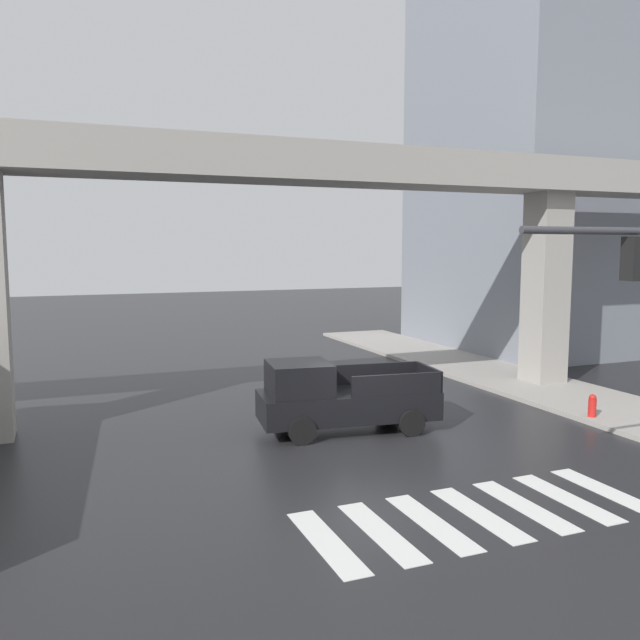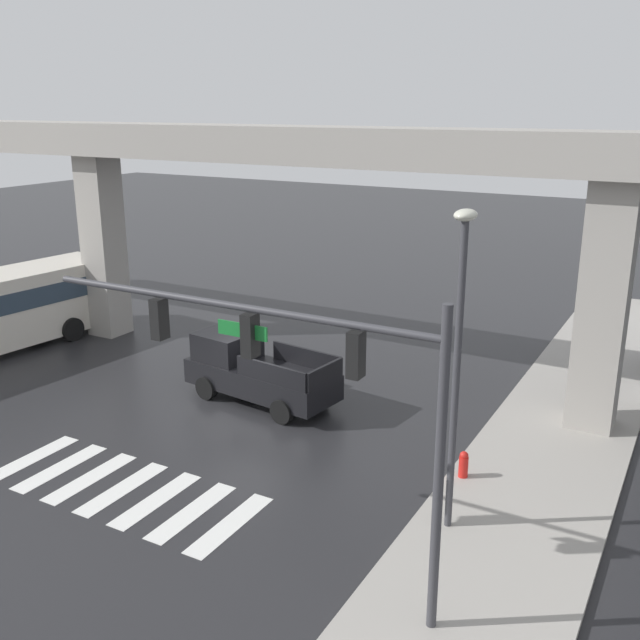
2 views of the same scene
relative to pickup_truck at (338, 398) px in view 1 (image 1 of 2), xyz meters
name	(u,v)px [view 1 (image 1 of 2)]	position (x,y,z in m)	size (l,w,h in m)	color
ground_plane	(364,441)	(0.31, -1.10, -0.99)	(120.00, 120.00, 0.00)	#232326
crosswalk_stripes	(479,514)	(0.31, -6.36, -0.98)	(7.15, 2.80, 0.01)	silver
elevated_overpass	(311,185)	(0.31, 2.95, 6.30)	(50.24, 2.33, 8.52)	#9E9991
office_building	(580,27)	(18.49, 11.01, 15.73)	(14.54, 11.10, 33.44)	gray
sidewalk_east	(567,395)	(9.22, 0.90, -0.91)	(4.00, 36.00, 0.15)	#9E9991
pickup_truck	(338,398)	(0.00, 0.00, 0.00)	(5.30, 2.55, 2.08)	black
fire_hydrant	(592,408)	(7.62, -1.89, -0.56)	(0.24, 0.24, 0.85)	red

